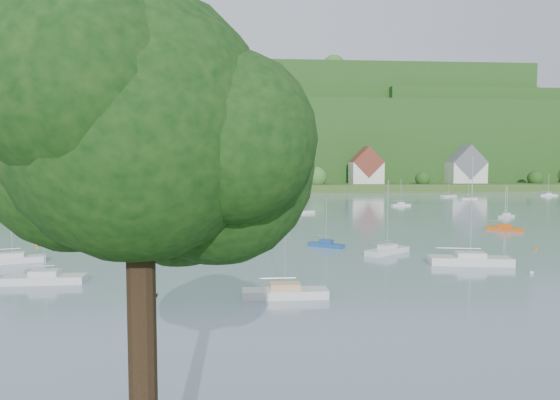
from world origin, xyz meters
The scene contains 22 objects.
near_tree centered at (-8.75, -6.98, 11.05)m, with size 8.40×8.50×13.70m.
far_shore_strip centered at (0.00, 200.00, 1.50)m, with size 600.00×60.00×3.00m, color #314E1D.
forested_ridge centered at (0.39, 268.57, 22.89)m, with size 620.00×181.22×69.89m.
village_building_0 centered at (-55.00, 187.00, 9.51)m, with size 14.00×10.40×16.00m.
village_building_1 centered at (-30.00, 189.00, 8.75)m, with size 12.00×9.36×14.00m.
village_building_2 centered at (5.00, 188.00, 10.27)m, with size 16.00×11.44×18.00m.
village_building_3 centered at (45.00, 186.00, 9.43)m, with size 13.00×10.40×15.50m.
village_building_4 centered at (90.00, 190.00, 9.59)m, with size 15.00×10.40×16.50m.
near_sailboat_0 centered at (-24.35, 26.05, 0.48)m, with size 7.06×2.08×9.49m.
near_sailboat_1 centered at (4.21, 43.97, 0.39)m, with size 4.65×4.03×6.53m.
near_sailboat_2 centered at (-3.23, 19.62, 0.47)m, with size 6.85×1.92×9.25m.
near_sailboat_3 centered at (10.68, 38.47, 0.46)m, with size 6.29×5.40×8.80m.
near_sailboat_4 centered at (17.63, 31.39, 0.54)m, with size 8.77×3.80×11.45m.
near_sailboat_5 centered at (36.04, 58.16, 0.42)m, with size 4.83×5.16×7.46m.
near_sailboat_6 centered at (-31.58, 36.02, 0.46)m, with size 6.82×3.81×8.88m.
mooring_buoy_0 centered at (-6.37, 41.80, 0.00)m, with size 0.39×0.39×0.39m, color #E46D00.
mooring_buoy_2 centered at (30.17, 39.99, 0.00)m, with size 0.40×0.40×0.40m, color #E46D00.
mooring_buoy_3 centered at (-7.90, 54.03, 0.00)m, with size 0.48×0.48×0.48m, color #E46D00.
mooring_buoy_4 centered at (21.51, 26.49, 0.00)m, with size 0.41×0.41×0.41m, color silver.
mooring_buoy_5 centered at (-33.53, 47.35, 0.00)m, with size 0.48×0.48×0.48m, color #E46D00.
duck_pair centered at (-14.29, 20.00, 0.12)m, with size 1.71×1.51×0.36m.
far_sailboat_cluster centered at (9.57, 114.72, 0.37)m, with size 191.64×70.99×8.71m.
Camera 1 is at (-6.56, -19.45, 10.57)m, focal length 31.92 mm.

